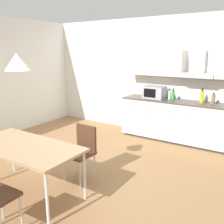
% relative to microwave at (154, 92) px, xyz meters
% --- Properties ---
extents(ground_plane, '(8.71, 8.61, 0.02)m').
position_rel_microwave_xyz_m(ground_plane, '(-0.17, -2.57, -1.08)').
color(ground_plane, '#9E754C').
extents(wall_back, '(6.97, 0.10, 2.79)m').
position_rel_microwave_xyz_m(wall_back, '(-0.17, 0.35, 0.32)').
color(wall_back, white).
rests_on(wall_back, ground_plane).
extents(kitchen_counter, '(3.27, 0.63, 0.93)m').
position_rel_microwave_xyz_m(kitchen_counter, '(0.94, 0.00, -0.60)').
color(kitchen_counter, '#333333').
rests_on(kitchen_counter, ground_plane).
extents(backsplash_tile, '(3.25, 0.02, 0.46)m').
position_rel_microwave_xyz_m(backsplash_tile, '(0.94, 0.29, 0.09)').
color(backsplash_tile, silver).
rests_on(backsplash_tile, kitchen_counter).
extents(upper_wall_cabinets, '(3.25, 0.40, 0.57)m').
position_rel_microwave_xyz_m(upper_wall_cabinets, '(0.94, 0.14, 0.66)').
color(upper_wall_cabinets, silver).
extents(microwave, '(0.48, 0.35, 0.28)m').
position_rel_microwave_xyz_m(microwave, '(0.00, 0.00, 0.00)').
color(microwave, '#ADADB2').
rests_on(microwave, kitchen_counter).
extents(bottle_white, '(0.06, 0.06, 0.25)m').
position_rel_microwave_xyz_m(bottle_white, '(0.35, 0.05, -0.03)').
color(bottle_white, white).
rests_on(bottle_white, kitchen_counter).
extents(bottle_green, '(0.07, 0.07, 0.26)m').
position_rel_microwave_xyz_m(bottle_green, '(0.45, 0.00, -0.03)').
color(bottle_green, green).
rests_on(bottle_green, kitchen_counter).
extents(bottle_brown, '(0.08, 0.08, 0.24)m').
position_rel_microwave_xyz_m(bottle_brown, '(1.30, 0.02, -0.04)').
color(bottle_brown, brown).
rests_on(bottle_brown, kitchen_counter).
extents(bottle_yellow, '(0.08, 0.08, 0.31)m').
position_rel_microwave_xyz_m(bottle_yellow, '(1.07, 0.04, -0.01)').
color(bottle_yellow, yellow).
rests_on(bottle_yellow, kitchen_counter).
extents(dining_table, '(1.67, 0.79, 0.75)m').
position_rel_microwave_xyz_m(dining_table, '(-0.47, -3.31, -0.37)').
color(dining_table, tan).
rests_on(dining_table, ground_plane).
extents(chair_far_right, '(0.42, 0.42, 0.87)m').
position_rel_microwave_xyz_m(chair_far_right, '(-0.09, -2.54, -0.54)').
color(chair_far_right, '#4C2D1E').
rests_on(chair_far_right, ground_plane).
extents(pendant_lamp, '(0.32, 0.32, 0.22)m').
position_rel_microwave_xyz_m(pendant_lamp, '(-0.47, -3.31, 0.80)').
color(pendant_lamp, silver).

